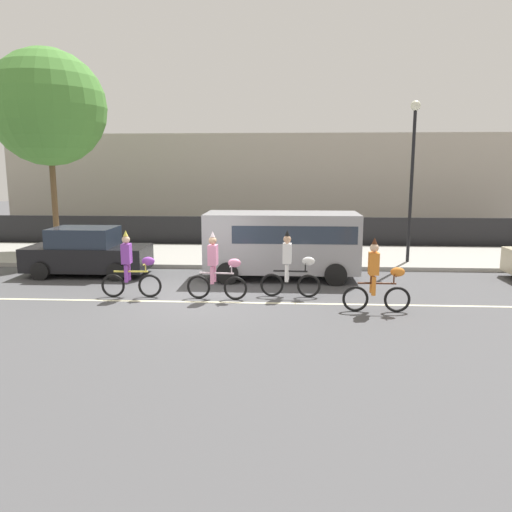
# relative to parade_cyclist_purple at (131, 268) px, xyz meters

# --- Properties ---
(ground_plane) EXTENTS (80.00, 80.00, 0.00)m
(ground_plane) POSITION_rel_parade_cyclist_purple_xyz_m (2.04, 0.10, -0.84)
(ground_plane) COLOR #4C4C4F
(road_centre_line) EXTENTS (36.00, 0.14, 0.01)m
(road_centre_line) POSITION_rel_parade_cyclist_purple_xyz_m (2.04, -0.40, -0.84)
(road_centre_line) COLOR beige
(road_centre_line) RESTS_ON ground
(sidewalk_curb) EXTENTS (60.00, 5.00, 0.15)m
(sidewalk_curb) POSITION_rel_parade_cyclist_purple_xyz_m (2.04, 6.60, -0.77)
(sidewalk_curb) COLOR #9E9B93
(sidewalk_curb) RESTS_ON ground
(fence_line) EXTENTS (40.00, 0.08, 1.40)m
(fence_line) POSITION_rel_parade_cyclist_purple_xyz_m (2.04, 9.50, -0.14)
(fence_line) COLOR black
(fence_line) RESTS_ON ground
(building_backdrop) EXTENTS (28.00, 8.00, 5.50)m
(building_backdrop) POSITION_rel_parade_cyclist_purple_xyz_m (2.55, 18.10, 1.91)
(building_backdrop) COLOR #B2A899
(building_backdrop) RESTS_ON ground
(parade_cyclist_purple) EXTENTS (1.72, 0.50, 1.92)m
(parade_cyclist_purple) POSITION_rel_parade_cyclist_purple_xyz_m (0.00, 0.00, 0.00)
(parade_cyclist_purple) COLOR black
(parade_cyclist_purple) RESTS_ON ground
(parade_cyclist_pink) EXTENTS (1.72, 0.50, 1.92)m
(parade_cyclist_pink) POSITION_rel_parade_cyclist_purple_xyz_m (2.45, -0.08, 0.00)
(parade_cyclist_pink) COLOR black
(parade_cyclist_pink) RESTS_ON ground
(parade_cyclist_zebra) EXTENTS (1.72, 0.50, 1.92)m
(parade_cyclist_zebra) POSITION_rel_parade_cyclist_purple_xyz_m (4.50, 0.31, 0.00)
(parade_cyclist_zebra) COLOR black
(parade_cyclist_zebra) RESTS_ON ground
(parade_cyclist_orange) EXTENTS (1.72, 0.50, 1.92)m
(parade_cyclist_orange) POSITION_rel_parade_cyclist_purple_xyz_m (6.68, -1.07, 0.00)
(parade_cyclist_orange) COLOR black
(parade_cyclist_orange) RESTS_ON ground
(parked_van_grey) EXTENTS (5.00, 2.22, 2.18)m
(parked_van_grey) POSITION_rel_parade_cyclist_purple_xyz_m (4.29, 2.80, 0.44)
(parked_van_grey) COLOR #99999E
(parked_van_grey) RESTS_ON ground
(parked_car_black) EXTENTS (4.10, 1.92, 1.64)m
(parked_car_black) POSITION_rel_parade_cyclist_purple_xyz_m (-2.44, 2.88, -0.06)
(parked_car_black) COLOR black
(parked_car_black) RESTS_ON ground
(street_lamp_post) EXTENTS (0.36, 0.36, 5.86)m
(street_lamp_post) POSITION_rel_parade_cyclist_purple_xyz_m (8.94, 5.24, 3.15)
(street_lamp_post) COLOR black
(street_lamp_post) RESTS_ON sidewalk_curb
(street_tree_near_lamp) EXTENTS (4.69, 4.69, 8.25)m
(street_tree_near_lamp) POSITION_rel_parade_cyclist_purple_xyz_m (-5.39, 6.99, 5.20)
(street_tree_near_lamp) COLOR brown
(street_tree_near_lamp) RESTS_ON sidewalk_curb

